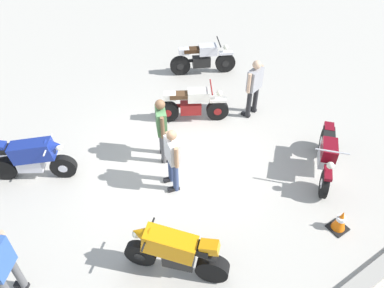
# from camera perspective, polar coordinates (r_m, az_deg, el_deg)

# --- Properties ---
(ground_plane) EXTENTS (40.00, 40.00, 0.00)m
(ground_plane) POSITION_cam_1_polar(r_m,az_deg,el_deg) (9.24, -3.31, -2.97)
(ground_plane) COLOR #B7B2A8
(motorcycle_orange_sportbike) EXTENTS (1.47, 1.56, 1.14)m
(motorcycle_orange_sportbike) POSITION_cam_1_polar(r_m,az_deg,el_deg) (7.00, -2.56, -15.80)
(motorcycle_orange_sportbike) COLOR black
(motorcycle_orange_sportbike) RESTS_ON ground
(motorcycle_blue_sportbike) EXTENTS (1.75, 1.21, 1.14)m
(motorcycle_blue_sportbike) POSITION_cam_1_polar(r_m,az_deg,el_deg) (9.25, -23.00, -1.90)
(motorcycle_blue_sportbike) COLOR black
(motorcycle_blue_sportbike) RESTS_ON ground
(motorcycle_silver_cruiser) EXTENTS (1.92, 1.07, 1.09)m
(motorcycle_silver_cruiser) POSITION_cam_1_polar(r_m,az_deg,el_deg) (12.27, 1.60, 12.68)
(motorcycle_silver_cruiser) COLOR black
(motorcycle_silver_cruiser) RESTS_ON ground
(motorcycle_cream_vintage) EXTENTS (1.75, 1.15, 1.07)m
(motorcycle_cream_vintage) POSITION_cam_1_polar(r_m,az_deg,el_deg) (10.23, 0.03, 5.85)
(motorcycle_cream_vintage) COLOR black
(motorcycle_cream_vintage) RESTS_ON ground
(motorcycle_maroon_cruiser) EXTENTS (1.63, 1.49, 1.09)m
(motorcycle_maroon_cruiser) POSITION_cam_1_polar(r_m,az_deg,el_deg) (9.22, 19.47, -1.54)
(motorcycle_maroon_cruiser) COLOR black
(motorcycle_maroon_cruiser) RESTS_ON ground
(person_in_gray_shirt) EXTENTS (0.65, 0.41, 1.67)m
(person_in_gray_shirt) POSITION_cam_1_polar(r_m,az_deg,el_deg) (10.31, 9.30, 8.72)
(person_in_gray_shirt) COLOR #262628
(person_in_gray_shirt) RESTS_ON ground
(person_in_green_shirt) EXTENTS (0.46, 0.64, 1.71)m
(person_in_green_shirt) POSITION_cam_1_polar(r_m,az_deg,el_deg) (8.77, -4.57, 2.67)
(person_in_green_shirt) COLOR #59595B
(person_in_green_shirt) RESTS_ON ground
(person_in_white_shirt) EXTENTS (0.38, 0.63, 1.59)m
(person_in_white_shirt) POSITION_cam_1_polar(r_m,az_deg,el_deg) (8.13, -2.96, -1.85)
(person_in_white_shirt) COLOR #384772
(person_in_white_shirt) RESTS_ON ground
(person_in_blue_shirt) EXTENTS (0.55, 0.58, 1.77)m
(person_in_blue_shirt) POSITION_cam_1_polar(r_m,az_deg,el_deg) (7.04, -26.65, -15.91)
(person_in_blue_shirt) COLOR #59595B
(person_in_blue_shirt) RESTS_ON ground
(traffic_cone) EXTENTS (0.36, 0.36, 0.53)m
(traffic_cone) POSITION_cam_1_polar(r_m,az_deg,el_deg) (8.35, 21.38, -10.61)
(traffic_cone) COLOR black
(traffic_cone) RESTS_ON ground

